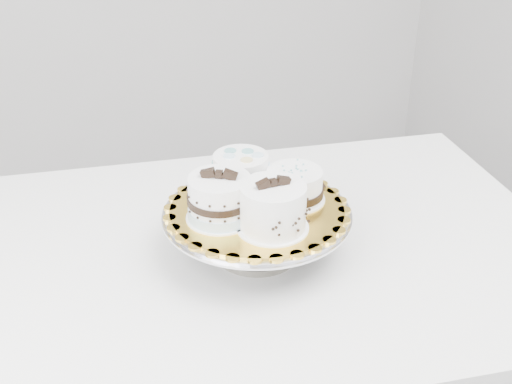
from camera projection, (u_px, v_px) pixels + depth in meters
name	position (u px, v px, depth m)	size (l,w,h in m)	color
table	(250.00, 282.00, 1.22)	(1.29, 0.99, 0.75)	white
cake_stand	(257.00, 224.00, 1.13)	(0.33, 0.33, 0.09)	gray
cake_board	(257.00, 209.00, 1.11)	(0.30, 0.30, 0.00)	gold
cake_swirl	(273.00, 208.00, 1.04)	(0.12, 0.12, 0.10)	white
cake_banded	(220.00, 200.00, 1.07)	(0.15, 0.15, 0.10)	white
cake_dots	(241.00, 173.00, 1.15)	(0.12, 0.12, 0.07)	white
cake_ribbon	(295.00, 186.00, 1.13)	(0.12, 0.11, 0.06)	white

